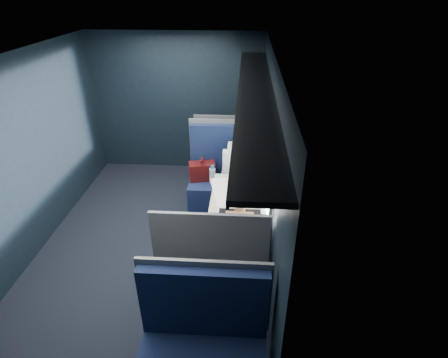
# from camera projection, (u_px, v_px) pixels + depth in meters

# --- Properties ---
(ground) EXTENTS (2.80, 4.20, 0.01)m
(ground) POSITION_uv_depth(u_px,v_px,m) (155.00, 240.00, 4.57)
(ground) COLOR black
(room_shell) EXTENTS (3.00, 4.40, 2.40)m
(room_shell) POSITION_uv_depth(u_px,v_px,m) (144.00, 135.00, 3.83)
(room_shell) COLOR black
(room_shell) RESTS_ON ground
(table) EXTENTS (0.62, 1.00, 0.74)m
(table) POSITION_uv_depth(u_px,v_px,m) (235.00, 200.00, 4.18)
(table) COLOR #54565E
(table) RESTS_ON ground
(seat_bay_near) EXTENTS (1.04, 0.62, 1.26)m
(seat_bay_near) POSITION_uv_depth(u_px,v_px,m) (223.00, 181.00, 5.06)
(seat_bay_near) COLOR #0C1538
(seat_bay_near) RESTS_ON ground
(seat_bay_far) EXTENTS (1.04, 0.62, 1.26)m
(seat_bay_far) POSITION_uv_depth(u_px,v_px,m) (214.00, 267.00, 3.55)
(seat_bay_far) COLOR #0C1538
(seat_bay_far) RESTS_ON ground
(seat_row_front) EXTENTS (1.04, 0.51, 1.16)m
(seat_row_front) POSITION_uv_depth(u_px,v_px,m) (228.00, 154.00, 5.87)
(seat_row_front) COLOR #0C1538
(seat_row_front) RESTS_ON ground
(seat_row_back) EXTENTS (1.04, 0.51, 1.16)m
(seat_row_back) POSITION_uv_depth(u_px,v_px,m) (203.00, 351.00, 2.76)
(seat_row_back) COLOR #0C1538
(seat_row_back) RESTS_ON ground
(man) EXTENTS (0.53, 0.56, 1.32)m
(man) POSITION_uv_depth(u_px,v_px,m) (242.00, 169.00, 4.75)
(man) COLOR black
(man) RESTS_ON ground
(woman) EXTENTS (0.53, 0.56, 1.32)m
(woman) POSITION_uv_depth(u_px,v_px,m) (239.00, 233.00, 3.53)
(woman) COLOR black
(woman) RESTS_ON ground
(papers) EXTENTS (0.76, 0.96, 0.01)m
(papers) POSITION_uv_depth(u_px,v_px,m) (239.00, 195.00, 4.14)
(papers) COLOR white
(papers) RESTS_ON table
(laptop) EXTENTS (0.31, 0.37, 0.25)m
(laptop) POSITION_uv_depth(u_px,v_px,m) (259.00, 184.00, 4.22)
(laptop) COLOR silver
(laptop) RESTS_ON table
(bottle_small) EXTENTS (0.06, 0.06, 0.22)m
(bottle_small) POSITION_uv_depth(u_px,v_px,m) (260.00, 173.00, 4.40)
(bottle_small) COLOR silver
(bottle_small) RESTS_ON table
(cup) EXTENTS (0.08, 0.08, 0.10)m
(cup) POSITION_uv_depth(u_px,v_px,m) (256.00, 176.00, 4.43)
(cup) COLOR white
(cup) RESTS_ON table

